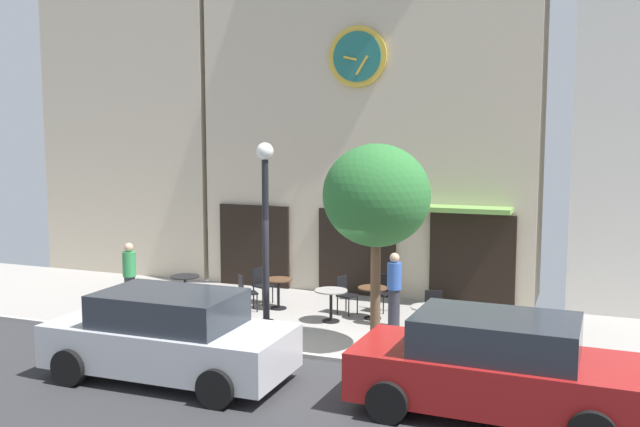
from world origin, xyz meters
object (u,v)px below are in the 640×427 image
at_px(street_tree, 376,196).
at_px(cafe_table_near_curb, 185,284).
at_px(parked_car_silver, 169,336).
at_px(cafe_chair_left_end, 382,289).
at_px(pedestrian_blue, 394,289).
at_px(street_lamp, 266,240).
at_px(cafe_table_leftmost, 428,317).
at_px(cafe_chair_near_lamp, 261,282).
at_px(cafe_table_near_door, 373,297).
at_px(pedestrian_green, 130,276).
at_px(cafe_table_rightmost, 331,298).
at_px(cafe_table_center_right, 278,288).
at_px(cafe_chair_corner, 345,292).
at_px(cafe_chair_under_awning, 433,308).
at_px(parked_car_red, 495,367).
at_px(cafe_chair_right_end, 245,290).

bearing_deg(street_tree, cafe_table_near_curb, 161.95).
bearing_deg(parked_car_silver, street_tree, 44.18).
height_order(cafe_chair_left_end, parked_car_silver, parked_car_silver).
bearing_deg(pedestrian_blue, street_lamp, -142.47).
xyz_separation_m(cafe_table_leftmost, cafe_chair_near_lamp, (-4.73, 1.82, -0.01)).
height_order(cafe_table_near_curb, cafe_table_near_door, cafe_table_near_curb).
xyz_separation_m(street_lamp, pedestrian_blue, (2.30, 1.77, -1.23)).
height_order(cafe_table_near_curb, cafe_chair_near_lamp, cafe_chair_near_lamp).
relative_size(cafe_table_near_door, cafe_table_leftmost, 0.99).
relative_size(cafe_chair_left_end, pedestrian_green, 0.54).
bearing_deg(cafe_table_near_door, cafe_table_rightmost, -143.75).
height_order(cafe_table_center_right, parked_car_silver, parked_car_silver).
xyz_separation_m(cafe_chair_corner, pedestrian_green, (-4.96, -1.65, 0.33)).
bearing_deg(cafe_table_center_right, cafe_chair_under_awning, -8.95).
distance_m(cafe_chair_left_end, parked_car_red, 6.45).
bearing_deg(cafe_chair_right_end, pedestrian_blue, 0.21).
bearing_deg(cafe_table_center_right, cafe_chair_left_end, 16.91).
relative_size(cafe_table_rightmost, pedestrian_blue, 0.45).
bearing_deg(cafe_chair_right_end, pedestrian_green, -160.18).
height_order(cafe_chair_under_awning, cafe_chair_right_end, same).
bearing_deg(street_lamp, cafe_table_center_right, 108.72).
relative_size(street_lamp, street_tree, 1.00).
bearing_deg(cafe_table_center_right, cafe_chair_near_lamp, 149.04).
xyz_separation_m(cafe_table_rightmost, cafe_table_near_door, (0.81, 0.60, -0.02)).
xyz_separation_m(cafe_chair_corner, parked_car_silver, (-1.37, -5.34, 0.23)).
bearing_deg(cafe_chair_corner, cafe_chair_under_awning, -18.94).
relative_size(cafe_table_leftmost, pedestrian_green, 0.45).
bearing_deg(cafe_table_leftmost, pedestrian_green, -179.48).
xyz_separation_m(cafe_table_rightmost, parked_car_red, (4.19, -4.10, 0.22)).
bearing_deg(cafe_chair_left_end, cafe_chair_right_end, -157.61).
distance_m(cafe_table_center_right, cafe_chair_right_end, 0.83).
bearing_deg(parked_car_silver, cafe_table_leftmost, 45.06).
bearing_deg(cafe_chair_corner, cafe_table_leftmost, -33.60).
distance_m(cafe_chair_right_end, cafe_chair_near_lamp, 0.94).
distance_m(street_lamp, parked_car_silver, 3.22).
distance_m(street_lamp, cafe_chair_corner, 3.04).
xyz_separation_m(cafe_chair_under_awning, parked_car_silver, (-3.69, -4.55, 0.23)).
bearing_deg(cafe_chair_under_awning, cafe_table_near_door, 159.58).
relative_size(cafe_chair_left_end, parked_car_silver, 0.21).
bearing_deg(pedestrian_blue, cafe_table_center_right, 170.48).
distance_m(cafe_table_leftmost, cafe_chair_near_lamp, 5.06).
xyz_separation_m(cafe_table_near_door, cafe_chair_near_lamp, (-3.11, 0.46, 0.01)).
relative_size(cafe_chair_near_lamp, parked_car_silver, 0.21).
distance_m(pedestrian_green, parked_car_red, 9.67).
height_order(street_lamp, cafe_table_rightmost, street_lamp).
height_order(street_lamp, cafe_chair_right_end, street_lamp).
xyz_separation_m(cafe_table_near_door, pedestrian_green, (-5.72, -1.43, 0.34)).
bearing_deg(cafe_chair_near_lamp, cafe_table_near_curb, -149.35).
bearing_deg(cafe_table_rightmost, parked_car_red, -44.38).
height_order(street_tree, cafe_table_rightmost, street_tree).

